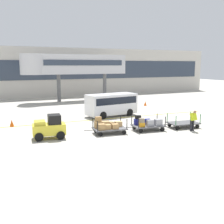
% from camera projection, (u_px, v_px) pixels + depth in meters
% --- Properties ---
extents(ground_plane, '(120.00, 120.00, 0.00)m').
position_uv_depth(ground_plane, '(120.00, 138.00, 18.09)').
color(ground_plane, '#B2ADA0').
extents(apron_lead_line, '(20.74, 0.92, 0.01)m').
position_uv_depth(apron_lead_line, '(106.00, 119.00, 24.51)').
color(apron_lead_line, yellow).
rests_on(apron_lead_line, ground_plane).
extents(terminal_building, '(59.46, 2.51, 7.37)m').
position_uv_depth(terminal_building, '(42.00, 72.00, 40.64)').
color(terminal_building, '#BCB7AD').
rests_on(terminal_building, ground_plane).
extents(jet_bridge, '(14.17, 3.00, 6.18)m').
position_uv_depth(jet_bridge, '(71.00, 65.00, 36.23)').
color(jet_bridge, '#B7B7BC').
rests_on(jet_bridge, ground_plane).
extents(baggage_tug, '(2.22, 1.45, 1.58)m').
position_uv_depth(baggage_tug, '(49.00, 127.00, 17.90)').
color(baggage_tug, gold).
rests_on(baggage_tug, ground_plane).
extents(baggage_cart_lead, '(3.07, 1.67, 1.20)m').
position_uv_depth(baggage_cart_lead, '(107.00, 126.00, 19.22)').
color(baggage_cart_lead, '#4C4C4F').
rests_on(baggage_cart_lead, ground_plane).
extents(baggage_cart_middle, '(3.07, 1.67, 1.11)m').
position_uv_depth(baggage_cart_middle, '(148.00, 123.00, 20.12)').
color(baggage_cart_middle, '#4C4C4F').
rests_on(baggage_cart_middle, ground_plane).
extents(baggage_cart_tail, '(3.07, 1.67, 1.10)m').
position_uv_depth(baggage_cart_tail, '(183.00, 123.00, 21.08)').
color(baggage_cart_tail, '#4C4C4F').
rests_on(baggage_cart_tail, ground_plane).
extents(baggage_handler, '(0.41, 0.45, 1.56)m').
position_uv_depth(baggage_handler, '(193.00, 120.00, 19.86)').
color(baggage_handler, black).
rests_on(baggage_handler, ground_plane).
extents(shuttle_van, '(5.02, 2.54, 2.10)m').
position_uv_depth(shuttle_van, '(111.00, 103.00, 25.76)').
color(shuttle_van, silver).
rests_on(shuttle_van, ground_plane).
extents(safety_cone_near, '(0.36, 0.36, 0.55)m').
position_uv_depth(safety_cone_near, '(12.00, 123.00, 21.40)').
color(safety_cone_near, '#EA590F').
rests_on(safety_cone_near, ground_plane).
extents(safety_cone_far, '(0.36, 0.36, 0.55)m').
position_uv_depth(safety_cone_far, '(145.00, 103.00, 32.42)').
color(safety_cone_far, '#EA590F').
rests_on(safety_cone_far, ground_plane).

